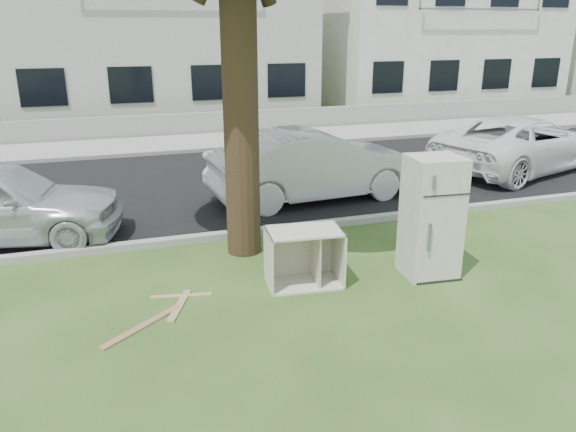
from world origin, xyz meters
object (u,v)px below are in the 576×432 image
object	(u,v)px
car_center	(315,165)
car_right	(521,143)
cabinet	(304,257)
fridge	(431,217)

from	to	relation	value
car_center	car_right	bearing A→B (deg)	-87.74
cabinet	car_center	size ratio (longest dim) A/B	0.23
car_center	car_right	world-z (taller)	car_center
fridge	car_right	bearing A→B (deg)	46.01
cabinet	car_center	bearing A→B (deg)	73.05
fridge	car_right	world-z (taller)	fridge
fridge	car_center	world-z (taller)	fridge
cabinet	car_right	size ratio (longest dim) A/B	0.21
cabinet	car_center	distance (m)	4.17
fridge	car_right	size ratio (longest dim) A/B	0.35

